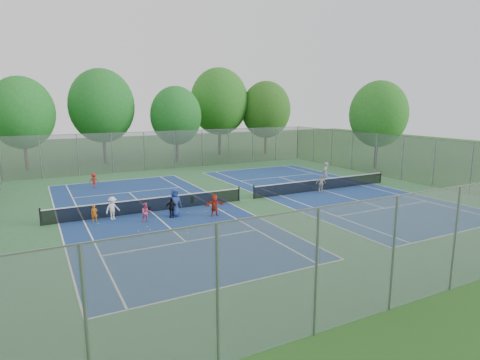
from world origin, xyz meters
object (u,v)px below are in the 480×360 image
ball_crate (147,209)px  ball_hopper (192,199)px  instructor (325,173)px  net_left (151,205)px  net_right (323,185)px

ball_crate → ball_hopper: size_ratio=0.75×
ball_crate → instructor: instructor is taller
net_left → instructor: instructor is taller
ball_crate → net_right: bearing=-1.5°
ball_crate → ball_hopper: ball_hopper is taller
ball_crate → instructor: (15.97, 1.54, 0.78)m
instructor → net_left: bearing=-29.8°
instructor → ball_hopper: bearing=-32.9°
ball_hopper → instructor: instructor is taller
net_left → net_right: 14.00m
ball_hopper → instructor: 12.63m
net_left → ball_hopper: size_ratio=25.49×
net_left → instructor: bearing=6.9°
net_right → ball_crate: 14.18m
net_left → ball_hopper: 3.40m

